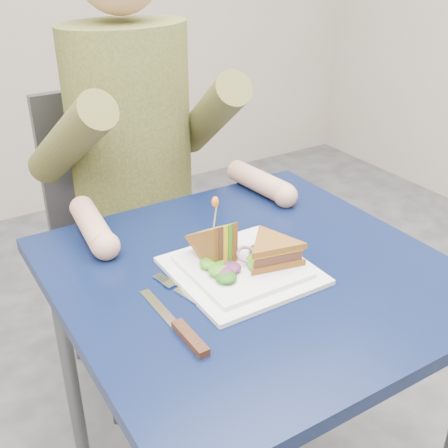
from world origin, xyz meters
TOP-DOWN VIEW (x-y plane):
  - table at (0.00, 0.00)m, footprint 0.75×0.75m
  - chair at (0.00, 0.69)m, footprint 0.42×0.40m
  - diner at (-0.00, 0.57)m, footprint 0.54×0.59m
  - plate at (-0.03, -0.00)m, footprint 0.26×0.26m
  - sandwich_flat at (0.03, -0.03)m, footprint 0.16×0.16m
  - sandwich_upright at (-0.06, 0.04)m, footprint 0.08×0.12m
  - fork at (-0.16, -0.01)m, footprint 0.05×0.18m
  - knife at (-0.21, -0.11)m, footprint 0.02×0.22m
  - toothpick at (-0.06, 0.04)m, footprint 0.01×0.01m
  - toothpick_frill at (-0.06, 0.04)m, footprint 0.01×0.01m
  - lettuce_spill at (-0.02, 0.01)m, footprint 0.15×0.13m
  - onion_ring at (-0.01, 0.00)m, footprint 0.04×0.04m

SIDE VIEW (x-z plane):
  - chair at x=0.00m, z-range 0.08..1.01m
  - table at x=0.00m, z-range 0.29..1.02m
  - fork at x=-0.16m, z-range 0.73..0.74m
  - knife at x=-0.21m, z-range 0.73..0.74m
  - plate at x=-0.03m, z-range 0.73..0.75m
  - lettuce_spill at x=-0.02m, z-range 0.75..0.77m
  - onion_ring at x=-0.01m, z-range 0.75..0.78m
  - sandwich_flat at x=0.03m, z-range 0.75..0.80m
  - sandwich_upright at x=-0.06m, z-range 0.72..0.85m
  - toothpick at x=-0.06m, z-range 0.82..0.88m
  - toothpick_frill at x=-0.06m, z-range 0.87..0.89m
  - diner at x=0.00m, z-range 0.54..1.29m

